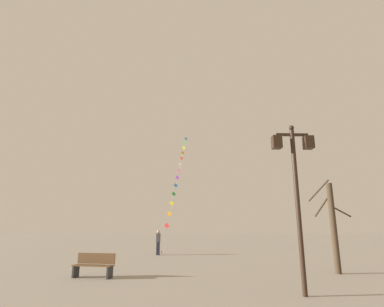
{
  "coord_description": "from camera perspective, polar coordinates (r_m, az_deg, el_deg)",
  "views": [
    {
      "loc": [
        -1.06,
        -0.73,
        1.84
      ],
      "look_at": [
        -0.35,
        19.69,
        6.89
      ],
      "focal_mm": 28.33,
      "sensor_mm": 36.0,
      "label": 1
    }
  ],
  "objects": [
    {
      "name": "ground_plane",
      "position": [
        20.84,
        1.0,
        -18.95
      ],
      "size": [
        160.0,
        160.0,
        0.0
      ],
      "primitive_type": "plane",
      "color": "gray"
    },
    {
      "name": "park_bench",
      "position": [
        13.01,
        -17.98,
        -19.38
      ],
      "size": [
        1.66,
        0.83,
        0.89
      ],
      "rotation": [
        0.0,
        0.0,
        -0.26
      ],
      "color": "brown",
      "rests_on": "ground_plane"
    },
    {
      "name": "kite_train",
      "position": [
        34.4,
        -2.63,
        -3.89
      ],
      "size": [
        2.35,
        18.56,
        14.82
      ],
      "color": "brown",
      "rests_on": "ground_plane"
    },
    {
      "name": "twin_lantern_lamp_post",
      "position": [
        9.75,
        18.85,
        -3.62
      ],
      "size": [
        1.28,
        0.28,
        5.0
      ],
      "color": "black",
      "rests_on": "ground_plane"
    },
    {
      "name": "kite_flyer",
      "position": [
        22.61,
        -6.38,
        -16.17
      ],
      "size": [
        0.28,
        0.62,
        1.71
      ],
      "rotation": [
        0.0,
        0.0,
        1.46
      ],
      "color": "#1E1E2D",
      "rests_on": "ground_plane"
    },
    {
      "name": "bare_tree",
      "position": [
        14.74,
        24.97,
        -12.06
      ],
      "size": [
        1.8,
        1.34,
        3.97
      ],
      "color": "#423323",
      "rests_on": "ground_plane"
    }
  ]
}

